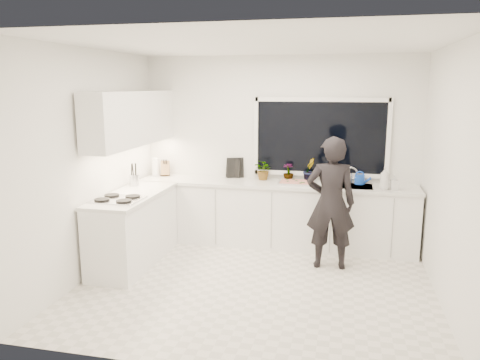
# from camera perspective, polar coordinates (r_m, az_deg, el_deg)

# --- Properties ---
(floor) EXTENTS (4.00, 3.50, 0.02)m
(floor) POSITION_cam_1_polar(r_m,az_deg,el_deg) (5.57, 1.88, -12.71)
(floor) COLOR beige
(floor) RESTS_ON ground
(wall_back) EXTENTS (4.00, 0.02, 2.70)m
(wall_back) POSITION_cam_1_polar(r_m,az_deg,el_deg) (6.88, 4.72, 3.71)
(wall_back) COLOR white
(wall_back) RESTS_ON ground
(wall_left) EXTENTS (0.02, 3.50, 2.70)m
(wall_left) POSITION_cam_1_polar(r_m,az_deg,el_deg) (5.88, -17.66, 1.90)
(wall_left) COLOR white
(wall_left) RESTS_ON ground
(wall_right) EXTENTS (0.02, 3.50, 2.70)m
(wall_right) POSITION_cam_1_polar(r_m,az_deg,el_deg) (5.19, 24.33, 0.23)
(wall_right) COLOR white
(wall_right) RESTS_ON ground
(ceiling) EXTENTS (4.00, 3.50, 0.02)m
(ceiling) POSITION_cam_1_polar(r_m,az_deg,el_deg) (5.11, 2.08, 16.39)
(ceiling) COLOR white
(ceiling) RESTS_ON wall_back
(window) EXTENTS (1.80, 0.02, 1.00)m
(window) POSITION_cam_1_polar(r_m,az_deg,el_deg) (6.77, 9.76, 5.16)
(window) COLOR black
(window) RESTS_ON wall_back
(base_cabinets_back) EXTENTS (3.92, 0.58, 0.88)m
(base_cabinets_back) POSITION_cam_1_polar(r_m,az_deg,el_deg) (6.77, 4.23, -4.29)
(base_cabinets_back) COLOR white
(base_cabinets_back) RESTS_ON floor
(base_cabinets_left) EXTENTS (0.58, 1.60, 0.88)m
(base_cabinets_left) POSITION_cam_1_polar(r_m,az_deg,el_deg) (6.23, -12.82, -5.95)
(base_cabinets_left) COLOR white
(base_cabinets_left) RESTS_ON floor
(countertop_back) EXTENTS (3.94, 0.62, 0.04)m
(countertop_back) POSITION_cam_1_polar(r_m,az_deg,el_deg) (6.65, 4.27, -0.50)
(countertop_back) COLOR silver
(countertop_back) RESTS_ON base_cabinets_back
(countertop_left) EXTENTS (0.62, 1.60, 0.04)m
(countertop_left) POSITION_cam_1_polar(r_m,az_deg,el_deg) (6.11, -13.01, -1.82)
(countertop_left) COLOR silver
(countertop_left) RESTS_ON base_cabinets_left
(upper_cabinets) EXTENTS (0.34, 2.10, 0.70)m
(upper_cabinets) POSITION_cam_1_polar(r_m,az_deg,el_deg) (6.33, -13.00, 7.34)
(upper_cabinets) COLOR white
(upper_cabinets) RESTS_ON wall_left
(sink) EXTENTS (0.58, 0.42, 0.14)m
(sink) POSITION_cam_1_polar(r_m,az_deg,el_deg) (6.60, 13.34, -1.13)
(sink) COLOR silver
(sink) RESTS_ON countertop_back
(faucet) EXTENTS (0.03, 0.03, 0.22)m
(faucet) POSITION_cam_1_polar(r_m,az_deg,el_deg) (6.76, 13.39, 0.55)
(faucet) COLOR silver
(faucet) RESTS_ON countertop_back
(stovetop) EXTENTS (0.56, 0.48, 0.03)m
(stovetop) POSITION_cam_1_polar(r_m,az_deg,el_deg) (5.80, -14.69, -2.23)
(stovetop) COLOR black
(stovetop) RESTS_ON countertop_left
(person) EXTENTS (0.65, 0.46, 1.67)m
(person) POSITION_cam_1_polar(r_m,az_deg,el_deg) (5.93, 10.99, -2.78)
(person) COLOR black
(person) RESTS_ON floor
(pizza_tray) EXTENTS (0.50, 0.37, 0.03)m
(pizza_tray) POSITION_cam_1_polar(r_m,az_deg,el_deg) (6.58, 6.95, -0.35)
(pizza_tray) COLOR #BBBBC0
(pizza_tray) RESTS_ON countertop_back
(pizza) EXTENTS (0.45, 0.33, 0.01)m
(pizza) POSITION_cam_1_polar(r_m,az_deg,el_deg) (6.58, 6.95, -0.21)
(pizza) COLOR red
(pizza) RESTS_ON pizza_tray
(watering_can) EXTENTS (0.18, 0.18, 0.13)m
(watering_can) POSITION_cam_1_polar(r_m,az_deg,el_deg) (6.73, 14.37, 0.07)
(watering_can) COLOR blue
(watering_can) RESTS_ON countertop_back
(paper_towel_roll) EXTENTS (0.12, 0.12, 0.26)m
(paper_towel_roll) POSITION_cam_1_polar(r_m,az_deg,el_deg) (7.22, -10.25, 1.51)
(paper_towel_roll) COLOR silver
(paper_towel_roll) RESTS_ON countertop_back
(knife_block) EXTENTS (0.15, 0.13, 0.22)m
(knife_block) POSITION_cam_1_polar(r_m,az_deg,el_deg) (7.21, -9.09, 1.37)
(knife_block) COLOR brown
(knife_block) RESTS_ON countertop_back
(utensil_crock) EXTENTS (0.14, 0.14, 0.16)m
(utensil_crock) POSITION_cam_1_polar(r_m,az_deg,el_deg) (6.56, -12.77, -0.02)
(utensil_crock) COLOR silver
(utensil_crock) RESTS_ON countertop_left
(picture_frame_large) EXTENTS (0.22, 0.05, 0.28)m
(picture_frame_large) POSITION_cam_1_polar(r_m,az_deg,el_deg) (6.98, -0.83, 1.45)
(picture_frame_large) COLOR black
(picture_frame_large) RESTS_ON countertop_back
(picture_frame_small) EXTENTS (0.24, 0.10, 0.30)m
(picture_frame_small) POSITION_cam_1_polar(r_m,az_deg,el_deg) (6.98, -0.58, 1.52)
(picture_frame_small) COLOR black
(picture_frame_small) RESTS_ON countertop_back
(herb_plants) EXTENTS (0.91, 0.34, 0.34)m
(herb_plants) POSITION_cam_1_polar(r_m,az_deg,el_deg) (6.77, 4.96, 1.18)
(herb_plants) COLOR #26662D
(herb_plants) RESTS_ON countertop_back
(soap_bottles) EXTENTS (0.25, 0.13, 0.31)m
(soap_bottles) POSITION_cam_1_polar(r_m,az_deg,el_deg) (6.44, 17.51, 0.07)
(soap_bottles) COLOR #D8BF66
(soap_bottles) RESTS_ON countertop_back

